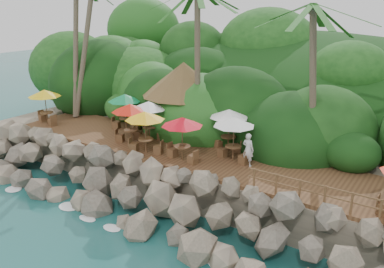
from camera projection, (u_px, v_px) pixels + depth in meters
The scene contains 11 objects.
ground at pixel (123, 233), 19.57m from camera, with size 140.00×140.00×0.00m, color #19514F.
land_base at pixel (262, 129), 31.85m from camera, with size 32.00×25.20×2.10m, color gray.
jungle_hill at pixel (295, 119), 38.09m from camera, with size 44.80×28.00×15.40m, color #143811.
seawall at pixel (149, 196), 20.78m from camera, with size 29.00×4.00×2.30m, color gray, non-canonical shape.
terrace at pixel (192, 153), 23.60m from camera, with size 26.00×5.00×0.20m, color brown.
jungle_foliage at pixel (256, 145), 31.39m from camera, with size 44.00×16.00×12.00m, color #143811, non-canonical shape.
foam_line at pixel (128, 229), 19.79m from camera, with size 25.20×0.80×0.06m.
palapa at pixel (184, 79), 26.63m from camera, with size 5.62×5.62×4.60m.
dining_clusters at pixel (188, 120), 22.65m from camera, with size 25.88×5.36×2.47m.
railing at pixel (338, 198), 16.81m from camera, with size 8.30×0.10×1.00m.
waiter at pixel (248, 150), 21.34m from camera, with size 0.66×0.44×1.82m, color silver.
Camera 1 is at (12.25, -12.31, 10.74)m, focal length 37.68 mm.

